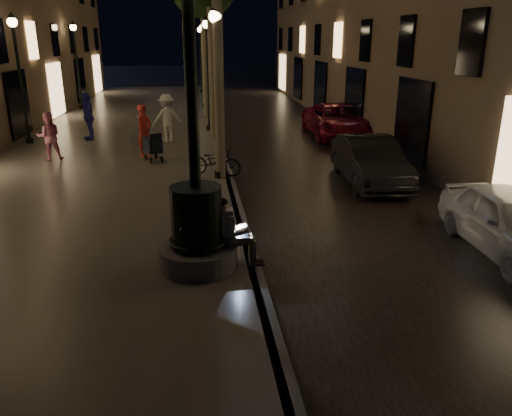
{
  "coord_description": "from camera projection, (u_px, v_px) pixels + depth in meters",
  "views": [
    {
      "loc": [
        -0.98,
        -6.26,
        4.12
      ],
      "look_at": [
        0.17,
        3.0,
        0.92
      ],
      "focal_mm": 35.0,
      "sensor_mm": 36.0,
      "label": 1
    }
  ],
  "objects": [
    {
      "name": "lamp_left_b",
      "position": [
        18.0,
        63.0,
        18.56
      ],
      "size": [
        0.36,
        0.36,
        4.81
      ],
      "color": "black",
      "rests_on": "promenade"
    },
    {
      "name": "car_front",
      "position": [
        512.0,
        222.0,
        9.88
      ],
      "size": [
        1.67,
        3.89,
        1.31
      ],
      "primitive_type": "imported",
      "rotation": [
        0.0,
        0.0,
        -0.03
      ],
      "color": "#A8ABAF",
      "rests_on": "ground"
    },
    {
      "name": "stroller",
      "position": [
        153.0,
        145.0,
        16.49
      ],
      "size": [
        0.7,
        1.07,
        1.09
      ],
      "rotation": [
        0.0,
        0.0,
        0.38
      ],
      "color": "black",
      "rests_on": "promenade"
    },
    {
      "name": "lamp_left_c",
      "position": [
        76.0,
        54.0,
        27.94
      ],
      "size": [
        0.36,
        0.36,
        4.81
      ],
      "color": "black",
      "rests_on": "promenade"
    },
    {
      "name": "lamp_curb_c",
      "position": [
        203.0,
        54.0,
        28.77
      ],
      "size": [
        0.36,
        0.36,
        4.81
      ],
      "color": "black",
      "rests_on": "promenade"
    },
    {
      "name": "lamp_curb_d",
      "position": [
        201.0,
        50.0,
        36.28
      ],
      "size": [
        0.36,
        0.36,
        4.81
      ],
      "color": "black",
      "rests_on": "promenade"
    },
    {
      "name": "pedestrian_blue",
      "position": [
        88.0,
        116.0,
        19.89
      ],
      "size": [
        0.84,
        1.19,
        1.88
      ],
      "primitive_type": "imported",
      "rotation": [
        0.0,
        0.0,
        5.1
      ],
      "color": "#2A2B9A",
      "rests_on": "promenade"
    },
    {
      "name": "promenade",
      "position": [
        122.0,
        139.0,
        20.91
      ],
      "size": [
        8.0,
        45.0,
        0.2
      ],
      "primitive_type": "cube",
      "color": "#605B55",
      "rests_on": "ground"
    },
    {
      "name": "curb_strip",
      "position": [
        218.0,
        136.0,
        21.37
      ],
      "size": [
        0.25,
        45.0,
        0.2
      ],
      "primitive_type": "cube",
      "color": "#59595B",
      "rests_on": "ground"
    },
    {
      "name": "bicycle",
      "position": [
        215.0,
        161.0,
        14.85
      ],
      "size": [
        1.71,
        1.15,
        0.85
      ],
      "primitive_type": "imported",
      "rotation": [
        0.0,
        0.0,
        1.17
      ],
      "color": "black",
      "rests_on": "promenade"
    },
    {
      "name": "lamp_curb_b",
      "position": [
        208.0,
        59.0,
        21.26
      ],
      "size": [
        0.36,
        0.36,
        4.81
      ],
      "color": "black",
      "rests_on": "promenade"
    },
    {
      "name": "fountain_lamppost",
      "position": [
        196.0,
        213.0,
        8.69
      ],
      "size": [
        1.4,
        1.4,
        5.21
      ],
      "color": "#59595B",
      "rests_on": "promenade"
    },
    {
      "name": "cobble_lane",
      "position": [
        286.0,
        137.0,
        21.75
      ],
      "size": [
        6.0,
        45.0,
        0.02
      ],
      "primitive_type": "cube",
      "color": "black",
      "rests_on": "ground"
    },
    {
      "name": "seated_man_laptop",
      "position": [
        232.0,
        229.0,
        8.87
      ],
      "size": [
        0.91,
        0.31,
        1.28
      ],
      "color": "gray",
      "rests_on": "promenade"
    },
    {
      "name": "pedestrian_white",
      "position": [
        167.0,
        118.0,
        19.61
      ],
      "size": [
        1.36,
        1.05,
        1.85
      ],
      "primitive_type": "imported",
      "rotation": [
        0.0,
        0.0,
        3.49
      ],
      "color": "white",
      "rests_on": "promenade"
    },
    {
      "name": "car_second",
      "position": [
        370.0,
        161.0,
        14.61
      ],
      "size": [
        1.66,
        4.24,
        1.38
      ],
      "primitive_type": "imported",
      "rotation": [
        0.0,
        0.0,
        -0.05
      ],
      "color": "black",
      "rests_on": "ground"
    },
    {
      "name": "ground",
      "position": [
        218.0,
        139.0,
        21.41
      ],
      "size": [
        120.0,
        120.0,
        0.0
      ],
      "primitive_type": "plane",
      "color": "black",
      "rests_on": "ground"
    },
    {
      "name": "pedestrian_pink",
      "position": [
        49.0,
        136.0,
        16.6
      ],
      "size": [
        0.92,
        0.81,
        1.6
      ],
      "primitive_type": "imported",
      "rotation": [
        0.0,
        0.0,
        3.44
      ],
      "color": "#D16E8F",
      "rests_on": "promenade"
    },
    {
      "name": "lamp_curb_a",
      "position": [
        217.0,
        71.0,
        13.75
      ],
      "size": [
        0.36,
        0.36,
        4.81
      ],
      "color": "black",
      "rests_on": "promenade"
    },
    {
      "name": "car_third",
      "position": [
        337.0,
        121.0,
        21.6
      ],
      "size": [
        2.47,
        5.15,
        1.41
      ],
      "primitive_type": "imported",
      "rotation": [
        0.0,
        0.0,
        -0.02
      ],
      "color": "maroon",
      "rests_on": "ground"
    },
    {
      "name": "pedestrian_red",
      "position": [
        144.0,
        131.0,
        17.15
      ],
      "size": [
        0.72,
        0.77,
        1.77
      ],
      "primitive_type": "imported",
      "rotation": [
        0.0,
        0.0,
        0.95
      ],
      "color": "red",
      "rests_on": "promenade"
    }
  ]
}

